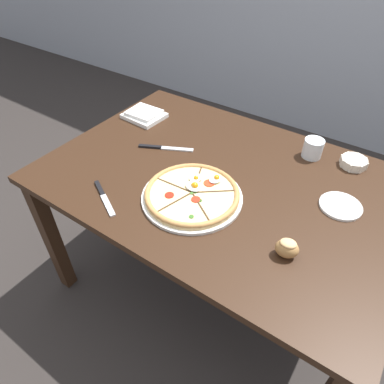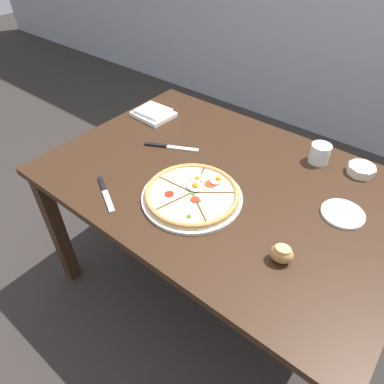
# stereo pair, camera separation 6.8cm
# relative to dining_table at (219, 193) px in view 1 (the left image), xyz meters

# --- Properties ---
(ground_plane) EXTENTS (12.00, 12.00, 0.00)m
(ground_plane) POSITION_rel_dining_table_xyz_m (0.00, 0.00, -0.65)
(ground_plane) COLOR #2D2826
(dining_table) EXTENTS (1.39, 0.96, 0.74)m
(dining_table) POSITION_rel_dining_table_xyz_m (0.00, 0.00, 0.00)
(dining_table) COLOR #331E11
(dining_table) RESTS_ON ground_plane
(pizza) EXTENTS (0.37, 0.37, 0.05)m
(pizza) POSITION_rel_dining_table_xyz_m (-0.02, -0.17, 0.11)
(pizza) COLOR white
(pizza) RESTS_ON dining_table
(ramekin_bowl) EXTENTS (0.11, 0.11, 0.04)m
(ramekin_bowl) POSITION_rel_dining_table_xyz_m (0.41, 0.37, 0.11)
(ramekin_bowl) COLOR silver
(ramekin_bowl) RESTS_ON dining_table
(napkin_folded) EXTENTS (0.19, 0.17, 0.04)m
(napkin_folded) POSITION_rel_dining_table_xyz_m (-0.55, 0.19, 0.11)
(napkin_folded) COLOR white
(napkin_folded) RESTS_ON dining_table
(bread_piece_near) EXTENTS (0.08, 0.07, 0.06)m
(bread_piece_near) POSITION_rel_dining_table_xyz_m (0.37, -0.22, 0.12)
(bread_piece_near) COLOR #B27F47
(bread_piece_near) RESTS_ON dining_table
(knife_main) EXTENTS (0.23, 0.13, 0.01)m
(knife_main) POSITION_rel_dining_table_xyz_m (-0.30, 0.03, 0.09)
(knife_main) COLOR silver
(knife_main) RESTS_ON dining_table
(knife_spare) EXTENTS (0.19, 0.11, 0.01)m
(knife_spare) POSITION_rel_dining_table_xyz_m (-0.28, -0.35, 0.09)
(knife_spare) COLOR silver
(knife_spare) RESTS_ON dining_table
(water_glass) EXTENTS (0.08, 0.08, 0.08)m
(water_glass) POSITION_rel_dining_table_xyz_m (0.25, 0.34, 0.12)
(water_glass) COLOR white
(water_glass) RESTS_ON dining_table
(side_saucer) EXTENTS (0.15, 0.15, 0.01)m
(side_saucer) POSITION_rel_dining_table_xyz_m (0.44, 0.09, 0.09)
(side_saucer) COLOR white
(side_saucer) RESTS_ON dining_table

